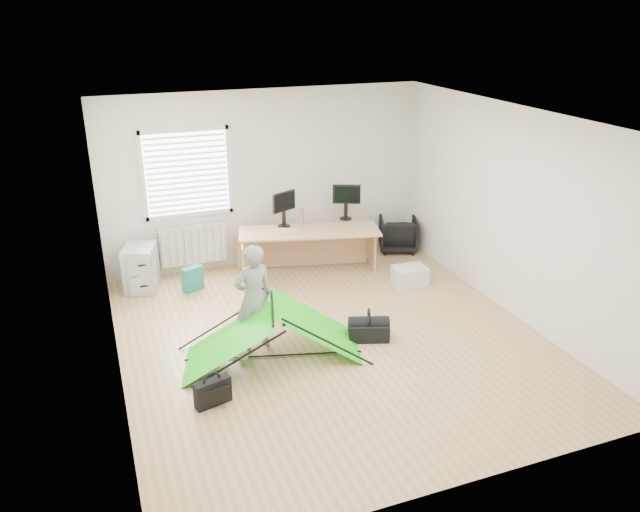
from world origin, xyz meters
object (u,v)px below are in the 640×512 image
object	(u,v)px
thermos	(302,216)
kite	(273,333)
desk	(309,252)
storage_crate	(410,275)
filing_cabinet	(141,268)
office_chair	(398,234)
monitor_right	(346,207)
laptop_bag	(213,392)
monitor_left	(284,214)
person	(254,297)
duffel_bag	(369,331)

from	to	relation	value
thermos	kite	bearing A→B (deg)	-116.53
desk	storage_crate	bearing A→B (deg)	-20.85
filing_cabinet	office_chair	world-z (taller)	filing_cabinet
thermos	office_chair	bearing A→B (deg)	4.49
office_chair	desk	bearing A→B (deg)	35.81
monitor_right	storage_crate	size ratio (longest dim) A/B	0.89
office_chair	storage_crate	bearing A→B (deg)	91.71
desk	filing_cabinet	bearing A→B (deg)	-174.98
kite	laptop_bag	xyz separation A→B (m)	(-0.86, -0.67, -0.18)
monitor_left	office_chair	size ratio (longest dim) A/B	0.68
filing_cabinet	monitor_left	distance (m)	2.22
desk	laptop_bag	size ratio (longest dim) A/B	5.42
filing_cabinet	person	bearing A→B (deg)	-46.32
kite	duffel_bag	bearing A→B (deg)	14.68
office_chair	person	bearing A→B (deg)	57.88
thermos	storage_crate	xyz separation A→B (m)	(1.26, -1.16, -0.70)
office_chair	duffel_bag	size ratio (longest dim) A/B	1.25
monitor_left	monitor_right	world-z (taller)	monitor_right
desk	monitor_right	distance (m)	0.95
monitor_right	kite	size ratio (longest dim) A/B	0.21
monitor_left	duffel_bag	size ratio (longest dim) A/B	0.85
duffel_bag	person	bearing A→B (deg)	-174.42
kite	storage_crate	bearing A→B (deg)	42.34
thermos	person	xyz separation A→B (m)	(-1.34, -2.11, -0.18)
thermos	duffel_bag	distance (m)	2.54
office_chair	storage_crate	size ratio (longest dim) A/B	1.28
duffel_bag	office_chair	bearing A→B (deg)	74.96
filing_cabinet	monitor_left	size ratio (longest dim) A/B	1.54
monitor_left	laptop_bag	xyz separation A→B (m)	(-1.77, -3.08, -0.77)
kite	storage_crate	distance (m)	2.78
monitor_right	office_chair	xyz separation A→B (m)	(1.02, 0.15, -0.64)
laptop_bag	duffel_bag	bearing A→B (deg)	2.31
person	kite	bearing A→B (deg)	103.14
laptop_bag	office_chair	bearing A→B (deg)	24.99
monitor_left	filing_cabinet	bearing A→B (deg)	152.91
filing_cabinet	monitor_right	size ratio (longest dim) A/B	1.52
duffel_bag	thermos	bearing A→B (deg)	109.15
desk	person	bearing A→B (deg)	-113.00
desk	storage_crate	xyz separation A→B (m)	(1.25, -0.86, -0.22)
duffel_bag	desk	bearing A→B (deg)	108.91
thermos	monitor_right	bearing A→B (deg)	-0.86
monitor_right	person	xyz separation A→B (m)	(-2.06, -2.10, -0.26)
desk	monitor_left	size ratio (longest dim) A/B	4.94
desk	duffel_bag	xyz separation A→B (m)	(-0.00, -2.13, -0.25)
kite	desk	bearing A→B (deg)	75.56
filing_cabinet	office_chair	bearing A→B (deg)	18.02
monitor_right	person	world-z (taller)	person
filing_cabinet	laptop_bag	size ratio (longest dim) A/B	1.69
kite	duffel_bag	distance (m)	1.23
person	laptop_bag	bearing A→B (deg)	42.86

